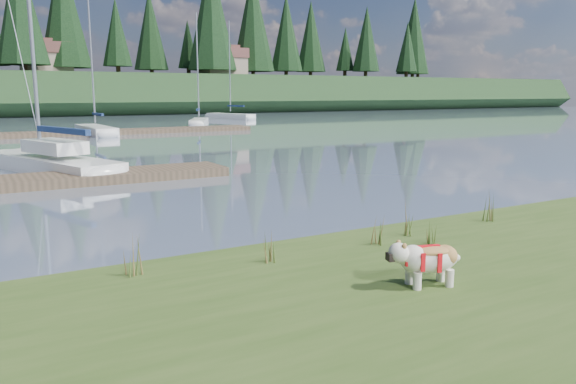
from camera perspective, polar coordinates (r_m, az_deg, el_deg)
ground at (r=39.93m, az=-24.39°, el=5.12°), size 200.00×200.00×0.00m
bank at (r=5.88m, az=14.86°, el=-17.38°), size 60.00×9.00×0.35m
bulldog at (r=7.59m, az=14.03°, el=-6.49°), size 1.03×0.58×0.60m
sailboat_main at (r=22.61m, az=-23.74°, el=3.08°), size 4.35×8.54×12.22m
dock_far at (r=40.16m, az=-21.56°, el=5.55°), size 26.00×2.20×0.30m
sailboat_bg_2 at (r=41.42m, az=-19.16°, el=6.07°), size 1.70×7.39×11.10m
sailboat_bg_4 at (r=50.06m, az=-8.98°, el=7.10°), size 3.82×6.29×9.57m
sailboat_bg_5 at (r=62.09m, az=-6.25°, el=7.72°), size 3.60×7.30×10.40m
weed_0 at (r=8.38m, az=-1.90°, el=-5.72°), size 0.17×0.14×0.52m
weed_1 at (r=9.45m, az=9.18°, el=-4.06°), size 0.17×0.14×0.51m
weed_2 at (r=10.15m, az=12.07°, el=-2.70°), size 0.17×0.14×0.70m
weed_3 at (r=8.10m, az=-15.48°, el=-6.51°), size 0.17×0.14×0.57m
weed_4 at (r=9.66m, az=14.16°, el=-4.05°), size 0.17×0.14×0.46m
weed_5 at (r=11.68m, az=19.89°, el=-1.53°), size 0.17×0.14×0.64m
mud_lip at (r=9.31m, az=-4.63°, el=-7.33°), size 60.00×0.50×0.14m
conifer_4 at (r=76.64m, az=-25.58°, el=16.84°), size 6.16×6.16×15.10m
conifer_5 at (r=82.22m, az=-17.04°, el=15.25°), size 3.96×3.96×10.35m
conifer_6 at (r=84.63m, az=-7.81°, el=17.59°), size 7.04×7.04×17.00m
conifer_7 at (r=93.19m, az=-0.19°, el=15.86°), size 5.28×5.28×13.20m
conifer_8 at (r=96.96m, az=7.97°, el=15.14°), size 4.62×4.62×11.77m
conifer_9 at (r=107.66m, az=12.66°, el=15.21°), size 5.94×5.94×14.62m
house_1 at (r=81.36m, az=-23.40°, el=12.45°), size 6.30×5.30×4.65m
house_2 at (r=85.70m, az=-6.69°, el=13.03°), size 6.30×5.30×4.65m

